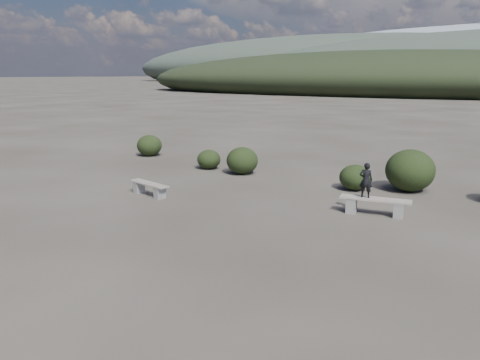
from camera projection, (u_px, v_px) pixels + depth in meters
The scene contains 9 objects.
ground at pixel (135, 253), 10.54m from camera, with size 1200.00×1200.00×0.00m, color #2F2A24.
bench_left at pixel (149, 188), 15.51m from camera, with size 1.75×0.65×0.43m.
bench_right at pixel (375, 205), 13.35m from camera, with size 2.01×0.78×0.49m.
seated_person at pixel (366, 180), 13.31m from camera, with size 0.37×0.24×1.01m, color black.
shrub_a at pixel (209, 159), 19.89m from camera, with size 1.00×1.00×0.82m, color black.
shrub_b at pixel (242, 161), 18.83m from camera, with size 1.27×1.27×1.09m, color black.
shrub_c at pixel (355, 177), 16.24m from camera, with size 1.11×1.11×0.89m, color black.
shrub_d at pixel (410, 170), 16.02m from camera, with size 1.65×1.65×1.45m, color black.
shrub_f at pixel (149, 145), 23.01m from camera, with size 1.22×1.22×1.03m, color black.
Camera 1 is at (7.38, -7.02, 3.95)m, focal length 35.00 mm.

